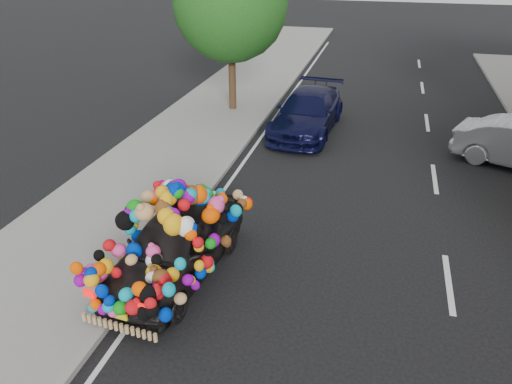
% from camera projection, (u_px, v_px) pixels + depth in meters
% --- Properties ---
extents(ground, '(100.00, 100.00, 0.00)m').
position_uv_depth(ground, '(273.00, 257.00, 10.74)').
color(ground, black).
rests_on(ground, ground).
extents(sidewalk, '(4.00, 60.00, 0.12)m').
position_uv_depth(sidewalk, '(94.00, 229.00, 11.68)').
color(sidewalk, gray).
rests_on(sidewalk, ground).
extents(kerb, '(0.15, 60.00, 0.13)m').
position_uv_depth(kerb, '(171.00, 240.00, 11.24)').
color(kerb, gray).
rests_on(kerb, ground).
extents(lane_markings, '(6.00, 50.00, 0.01)m').
position_uv_depth(lane_markings, '(449.00, 283.00, 9.93)').
color(lane_markings, silver).
rests_on(lane_markings, ground).
extents(tree_near_sidewalk, '(4.20, 4.20, 6.13)m').
position_uv_depth(tree_near_sidewalk, '(231.00, 3.00, 17.95)').
color(tree_near_sidewalk, '#332114').
rests_on(tree_near_sidewalk, ground).
extents(plush_art_car, '(2.37, 4.32, 1.99)m').
position_uv_depth(plush_art_car, '(174.00, 230.00, 9.80)').
color(plush_art_car, black).
rests_on(plush_art_car, ground).
extents(navy_sedan, '(2.27, 4.94, 1.40)m').
position_uv_depth(navy_sedan, '(307.00, 112.00, 17.42)').
color(navy_sedan, black).
rests_on(navy_sedan, ground).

